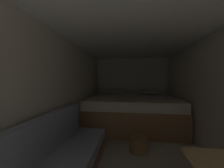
% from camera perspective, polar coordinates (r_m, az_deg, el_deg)
% --- Properties ---
extents(ground_plane, '(6.79, 6.79, 0.00)m').
position_cam_1_polar(ground_plane, '(2.59, 8.97, -26.77)').
color(ground_plane, '#B2A893').
extents(wall_back, '(2.50, 0.05, 1.98)m').
position_cam_1_polar(wall_back, '(4.70, 8.27, -1.29)').
color(wall_back, beige).
rests_on(wall_back, ground).
extents(wall_left, '(0.05, 4.79, 1.98)m').
position_cam_1_polar(wall_left, '(2.57, -19.49, -3.88)').
color(wall_left, beige).
rests_on(wall_left, ground).
extents(wall_right, '(0.05, 4.79, 1.98)m').
position_cam_1_polar(wall_right, '(2.63, 36.95, -4.00)').
color(wall_right, beige).
rests_on(wall_right, ground).
extents(ceiling_slab, '(2.50, 4.79, 0.05)m').
position_cam_1_polar(ceiling_slab, '(2.40, 9.21, 20.33)').
color(ceiling_slab, white).
rests_on(ceiling_slab, wall_left).
extents(bed, '(2.28, 1.88, 0.92)m').
position_cam_1_polar(bed, '(3.79, 8.44, -11.13)').
color(bed, '#9E7247').
rests_on(bed, ground).
extents(sofa_left, '(0.67, 2.28, 0.79)m').
position_cam_1_polar(sofa_left, '(1.93, -22.96, -29.61)').
color(sofa_left, olive).
rests_on(sofa_left, ground).
extents(wicker_basket, '(0.32, 0.32, 0.26)m').
position_cam_1_polar(wicker_basket, '(2.59, 11.23, -23.59)').
color(wicker_basket, olive).
rests_on(wicker_basket, ground).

